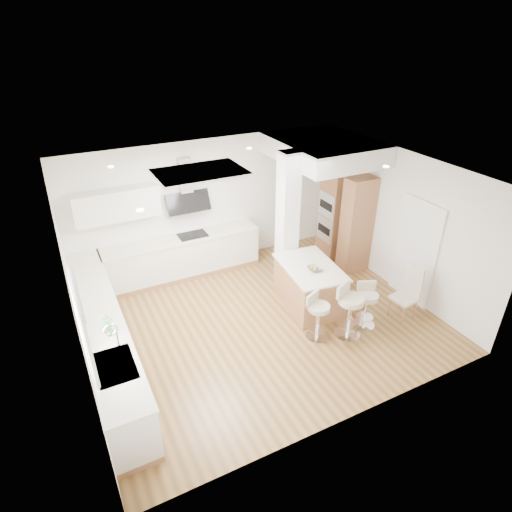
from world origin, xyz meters
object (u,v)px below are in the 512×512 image
bar_stool_a (317,314)px  bar_stool_b (349,308)px  dining_chair (409,291)px  peninsula (309,286)px  bar_stool_c (366,303)px

bar_stool_a → bar_stool_b: 0.55m
dining_chair → bar_stool_a: bearing=165.9°
peninsula → bar_stool_c: bearing=-53.7°
bar_stool_c → dining_chair: bearing=14.6°
peninsula → bar_stool_c: 1.13m
bar_stool_b → dining_chair: dining_chair is taller
bar_stool_a → dining_chair: 1.84m
bar_stool_b → dining_chair: (1.31, -0.04, -0.01)m
bar_stool_b → bar_stool_c: 0.47m
bar_stool_c → dining_chair: size_ratio=0.83×
peninsula → bar_stool_c: (0.57, -0.98, 0.05)m
peninsula → bar_stool_b: size_ratio=1.50×
peninsula → bar_stool_a: (-0.39, -0.87, 0.05)m
peninsula → bar_stool_c: size_ratio=1.76×
peninsula → dining_chair: 1.81m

